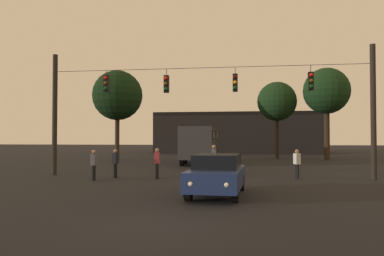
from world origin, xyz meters
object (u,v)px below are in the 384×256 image
object	(u,v)px
tree_left_silhouette	(277,102)
pedestrian_trailing	(214,157)
car_near_right	(217,174)
pedestrian_crossing_center	(297,162)
tree_behind_building	(326,92)
tree_right_far	(117,96)
pedestrian_crossing_left	(94,163)
city_bus	(201,141)
pedestrian_near_bus	(115,162)
pedestrian_crossing_right	(157,162)

from	to	relation	value
tree_left_silhouette	pedestrian_trailing	bearing A→B (deg)	-105.73
car_near_right	pedestrian_crossing_center	distance (m)	7.35
pedestrian_trailing	tree_behind_building	size ratio (longest dim) A/B	0.19
car_near_right	pedestrian_crossing_center	size ratio (longest dim) A/B	2.88
tree_left_silhouette	tree_right_far	size ratio (longest dim) A/B	0.91
pedestrian_trailing	pedestrian_crossing_left	bearing A→B (deg)	-143.33
car_near_right	pedestrian_trailing	distance (m)	8.33
pedestrian_crossing_center	tree_left_silhouette	distance (m)	20.42
city_bus	pedestrian_near_bus	xyz separation A→B (m)	(-3.01, -13.48, -1.02)
pedestrian_trailing	pedestrian_near_bus	bearing A→B (deg)	-150.92
pedestrian_crossing_center	tree_behind_building	bearing A→B (deg)	74.23
pedestrian_crossing_center	pedestrian_near_bus	bearing A→B (deg)	-174.72
pedestrian_trailing	tree_right_far	size ratio (longest dim) A/B	0.20
pedestrian_near_bus	car_near_right	bearing A→B (deg)	-42.94
tree_left_silhouette	tree_right_far	xyz separation A→B (m)	(-15.62, -4.54, 0.38)
pedestrian_crossing_center	tree_left_silhouette	world-z (taller)	tree_left_silhouette
pedestrian_crossing_right	tree_right_far	xyz separation A→B (m)	(-7.86, 16.27, 5.38)
pedestrian_crossing_right	pedestrian_trailing	world-z (taller)	pedestrian_trailing
tree_behind_building	tree_right_far	bearing A→B (deg)	-171.41
pedestrian_crossing_left	tree_behind_building	world-z (taller)	tree_behind_building
pedestrian_crossing_left	tree_right_far	xyz separation A→B (m)	(-4.91, 17.54, 5.42)
car_near_right	pedestrian_crossing_left	world-z (taller)	pedestrian_crossing_left
tree_behind_building	tree_right_far	world-z (taller)	tree_behind_building
pedestrian_crossing_center	pedestrian_trailing	distance (m)	4.90
city_bus	car_near_right	distance (m)	19.20
tree_behind_building	pedestrian_crossing_center	bearing A→B (deg)	-105.77
car_near_right	tree_left_silhouette	world-z (taller)	tree_left_silhouette
pedestrian_near_bus	pedestrian_trailing	bearing A→B (deg)	29.08
city_bus	pedestrian_crossing_right	distance (m)	13.68
pedestrian_crossing_right	pedestrian_trailing	xyz separation A→B (m)	(2.72, 2.95, 0.09)
pedestrian_crossing_left	pedestrian_trailing	world-z (taller)	pedestrian_trailing
pedestrian_crossing_center	city_bus	bearing A→B (deg)	117.45
tree_behind_building	tree_right_far	distance (m)	20.50
city_bus	pedestrian_trailing	size ratio (longest dim) A/B	6.43
pedestrian_crossing_left	pedestrian_crossing_right	size ratio (longest dim) A/B	0.96
tree_right_far	pedestrian_crossing_left	bearing A→B (deg)	-74.35
city_bus	pedestrian_crossing_right	world-z (taller)	city_bus
tree_behind_building	tree_left_silhouette	bearing A→B (deg)	162.35
pedestrian_crossing_right	tree_right_far	world-z (taller)	tree_right_far
city_bus	pedestrian_crossing_center	bearing A→B (deg)	-62.55
pedestrian_crossing_left	car_near_right	bearing A→B (deg)	-31.99
pedestrian_trailing	tree_right_far	xyz separation A→B (m)	(-10.58, 13.32, 5.29)
city_bus	pedestrian_crossing_center	size ratio (longest dim) A/B	7.24
car_near_right	pedestrian_crossing_left	size ratio (longest dim) A/B	2.88
pedestrian_crossing_center	pedestrian_crossing_right	size ratio (longest dim) A/B	0.96
car_near_right	pedestrian_near_bus	world-z (taller)	pedestrian_near_bus
city_bus	tree_left_silhouette	xyz separation A→B (m)	(7.07, 7.19, 4.03)
pedestrian_trailing	tree_left_silhouette	bearing A→B (deg)	74.27
city_bus	pedestrian_crossing_center	xyz separation A→B (m)	(6.54, -12.60, -1.01)
pedestrian_crossing_right	pedestrian_crossing_left	bearing A→B (deg)	-156.71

